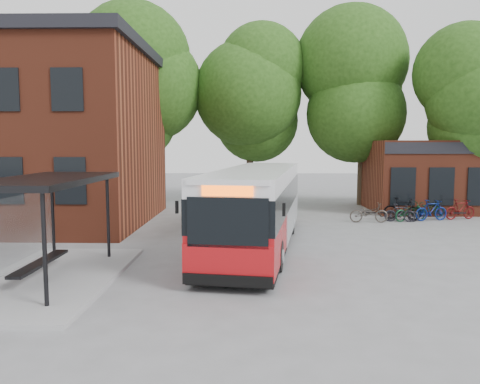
{
  "coord_description": "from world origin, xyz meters",
  "views": [
    {
      "loc": [
        0.98,
        -13.52,
        3.72
      ],
      "look_at": [
        0.62,
        3.83,
        2.0
      ],
      "focal_mm": 35.0,
      "sensor_mm": 36.0,
      "label": 1
    }
  ],
  "objects_px": {
    "city_bus": "(258,208)",
    "bicycle_4": "(410,212)",
    "bicycle_1": "(400,213)",
    "bicycle_3": "(402,209)",
    "bicycle_5": "(431,210)",
    "bus_shelter": "(49,229)",
    "bicycle_7": "(460,209)",
    "bicycle_6": "(428,209)",
    "bicycle_0": "(369,213)",
    "bicycle_2": "(402,213)"
  },
  "relations": [
    {
      "from": "bicycle_0",
      "to": "bicycle_4",
      "type": "bearing_deg",
      "value": -76.98
    },
    {
      "from": "bicycle_0",
      "to": "bicycle_3",
      "type": "height_order",
      "value": "bicycle_3"
    },
    {
      "from": "bicycle_0",
      "to": "bicycle_3",
      "type": "xyz_separation_m",
      "value": [
        1.93,
        0.94,
        0.07
      ]
    },
    {
      "from": "city_bus",
      "to": "bicycle_7",
      "type": "distance_m",
      "value": 12.35
    },
    {
      "from": "city_bus",
      "to": "bicycle_4",
      "type": "distance_m",
      "value": 9.81
    },
    {
      "from": "bicycle_3",
      "to": "bicycle_5",
      "type": "bearing_deg",
      "value": -83.03
    },
    {
      "from": "bicycle_6",
      "to": "bicycle_7",
      "type": "relative_size",
      "value": 0.98
    },
    {
      "from": "bicycle_0",
      "to": "bicycle_2",
      "type": "relative_size",
      "value": 1.19
    },
    {
      "from": "bus_shelter",
      "to": "bicycle_1",
      "type": "distance_m",
      "value": 16.49
    },
    {
      "from": "city_bus",
      "to": "bicycle_6",
      "type": "height_order",
      "value": "city_bus"
    },
    {
      "from": "bicycle_1",
      "to": "bicycle_3",
      "type": "bearing_deg",
      "value": -17.73
    },
    {
      "from": "bicycle_3",
      "to": "bicycle_4",
      "type": "height_order",
      "value": "bicycle_3"
    },
    {
      "from": "bicycle_2",
      "to": "bicycle_4",
      "type": "height_order",
      "value": "bicycle_4"
    },
    {
      "from": "bus_shelter",
      "to": "bicycle_5",
      "type": "bearing_deg",
      "value": 36.3
    },
    {
      "from": "city_bus",
      "to": "bicycle_3",
      "type": "relative_size",
      "value": 6.23
    },
    {
      "from": "bicycle_1",
      "to": "bicycle_3",
      "type": "height_order",
      "value": "bicycle_3"
    },
    {
      "from": "city_bus",
      "to": "bicycle_2",
      "type": "bearing_deg",
      "value": 48.4
    },
    {
      "from": "bicycle_0",
      "to": "bicycle_5",
      "type": "height_order",
      "value": "bicycle_5"
    },
    {
      "from": "bicycle_5",
      "to": "bicycle_3",
      "type": "bearing_deg",
      "value": 60.97
    },
    {
      "from": "bicycle_3",
      "to": "bicycle_4",
      "type": "xyz_separation_m",
      "value": [
        0.23,
        -0.5,
        -0.07
      ]
    },
    {
      "from": "bicycle_1",
      "to": "bicycle_2",
      "type": "distance_m",
      "value": 0.29
    },
    {
      "from": "bicycle_6",
      "to": "city_bus",
      "type": "bearing_deg",
      "value": 127.13
    },
    {
      "from": "bicycle_7",
      "to": "bicycle_0",
      "type": "bearing_deg",
      "value": 86.52
    },
    {
      "from": "bicycle_0",
      "to": "bicycle_1",
      "type": "distance_m",
      "value": 1.59
    },
    {
      "from": "bicycle_3",
      "to": "bicycle_4",
      "type": "relative_size",
      "value": 1.01
    },
    {
      "from": "bicycle_0",
      "to": "bicycle_6",
      "type": "distance_m",
      "value": 3.96
    },
    {
      "from": "city_bus",
      "to": "bicycle_2",
      "type": "xyz_separation_m",
      "value": [
        7.27,
        6.05,
        -1.04
      ]
    },
    {
      "from": "bus_shelter",
      "to": "bicycle_1",
      "type": "xyz_separation_m",
      "value": [
        12.85,
        10.29,
        -1.01
      ]
    },
    {
      "from": "bicycle_5",
      "to": "bicycle_6",
      "type": "distance_m",
      "value": 1.23
    },
    {
      "from": "bicycle_2",
      "to": "bicycle_5",
      "type": "distance_m",
      "value": 1.49
    },
    {
      "from": "city_bus",
      "to": "bicycle_2",
      "type": "height_order",
      "value": "city_bus"
    },
    {
      "from": "bicycle_0",
      "to": "bicycle_5",
      "type": "xyz_separation_m",
      "value": [
        3.24,
        0.6,
        0.05
      ]
    },
    {
      "from": "city_bus",
      "to": "bicycle_6",
      "type": "relative_size",
      "value": 6.75
    },
    {
      "from": "bicycle_0",
      "to": "bicycle_1",
      "type": "relative_size",
      "value": 1.24
    },
    {
      "from": "city_bus",
      "to": "bicycle_4",
      "type": "xyz_separation_m",
      "value": [
        7.66,
        6.05,
        -0.97
      ]
    },
    {
      "from": "bicycle_4",
      "to": "bicycle_3",
      "type": "bearing_deg",
      "value": 2.42
    },
    {
      "from": "bicycle_6",
      "to": "bicycle_7",
      "type": "height_order",
      "value": "bicycle_7"
    },
    {
      "from": "bus_shelter",
      "to": "city_bus",
      "type": "bearing_deg",
      "value": 37.67
    },
    {
      "from": "bicycle_4",
      "to": "bicycle_7",
      "type": "xyz_separation_m",
      "value": [
        2.71,
        0.6,
        0.04
      ]
    },
    {
      "from": "bicycle_5",
      "to": "bicycle_1",
      "type": "bearing_deg",
      "value": 88.25
    },
    {
      "from": "bicycle_0",
      "to": "bicycle_3",
      "type": "distance_m",
      "value": 2.15
    },
    {
      "from": "city_bus",
      "to": "bicycle_5",
      "type": "distance_m",
      "value": 10.76
    },
    {
      "from": "bus_shelter",
      "to": "bicycle_5",
      "type": "height_order",
      "value": "bus_shelter"
    },
    {
      "from": "bicycle_5",
      "to": "bus_shelter",
      "type": "bearing_deg",
      "value": 112.05
    },
    {
      "from": "bicycle_0",
      "to": "bicycle_5",
      "type": "bearing_deg",
      "value": -78.07
    },
    {
      "from": "city_bus",
      "to": "bicycle_0",
      "type": "relative_size",
      "value": 6.22
    },
    {
      "from": "bicycle_4",
      "to": "bicycle_5",
      "type": "height_order",
      "value": "bicycle_5"
    },
    {
      "from": "city_bus",
      "to": "bicycle_5",
      "type": "height_order",
      "value": "city_bus"
    },
    {
      "from": "bicycle_1",
      "to": "bicycle_3",
      "type": "distance_m",
      "value": 0.8
    },
    {
      "from": "bicycle_5",
      "to": "bicycle_7",
      "type": "relative_size",
      "value": 1.02
    }
  ]
}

